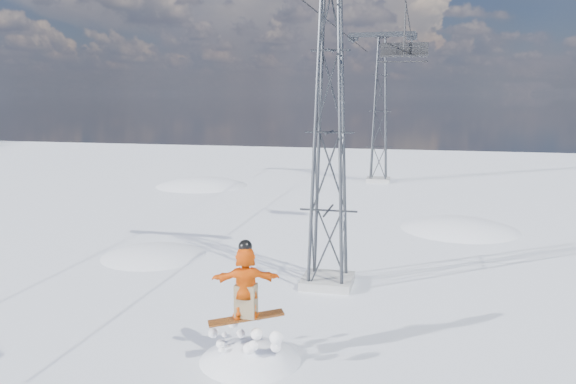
{
  "coord_description": "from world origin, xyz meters",
  "views": [
    {
      "loc": [
        3.82,
        -11.18,
        6.79
      ],
      "look_at": [
        0.08,
        4.84,
        3.92
      ],
      "focal_mm": 35.0,
      "sensor_mm": 36.0,
      "label": 1
    }
  ],
  "objects": [
    {
      "name": "snow_terrain",
      "position": [
        -4.77,
        21.24,
        -9.59
      ],
      "size": [
        39.0,
        37.0,
        22.0
      ],
      "color": "white",
      "rests_on": "ground"
    },
    {
      "name": "lift_tower_far",
      "position": [
        0.8,
        33.0,
        5.47
      ],
      "size": [
        5.2,
        1.8,
        11.43
      ],
      "color": "#999999",
      "rests_on": "ground"
    },
    {
      "name": "lift_tower_near",
      "position": [
        0.8,
        8.0,
        5.47
      ],
      "size": [
        5.2,
        1.8,
        11.43
      ],
      "color": "#999999",
      "rests_on": "ground"
    },
    {
      "name": "lift_chair_mid",
      "position": [
        3.0,
        15.46,
        8.73
      ],
      "size": [
        2.13,
        0.61,
        2.65
      ],
      "color": "black",
      "rests_on": "ground"
    },
    {
      "name": "haul_cables",
      "position": [
        0.8,
        19.5,
        10.85
      ],
      "size": [
        4.46,
        51.0,
        0.06
      ],
      "color": "black",
      "rests_on": "ground"
    }
  ]
}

